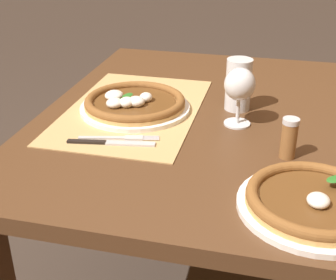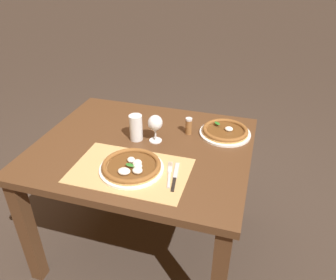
{
  "view_description": "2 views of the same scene",
  "coord_description": "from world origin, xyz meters",
  "px_view_note": "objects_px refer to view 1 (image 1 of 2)",
  "views": [
    {
      "loc": [
        1.19,
        0.15,
        1.26
      ],
      "look_at": [
        0.27,
        -0.08,
        0.78
      ],
      "focal_mm": 50.0,
      "sensor_mm": 36.0,
      "label": 1
    },
    {
      "loc": [
        0.56,
        -1.39,
        1.67
      ],
      "look_at": [
        0.14,
        -0.0,
        0.8
      ],
      "focal_mm": 35.0,
      "sensor_mm": 36.0,
      "label": 2
    }
  ],
  "objects_px": {
    "pizza_far": "(314,201)",
    "pepper_shaker": "(289,138)",
    "pizza_near": "(134,103)",
    "knife": "(111,143)",
    "wine_glass": "(240,87)",
    "fork": "(119,138)",
    "pint_glass": "(238,86)"
  },
  "relations": [
    {
      "from": "pizza_near",
      "to": "wine_glass",
      "type": "bearing_deg",
      "value": 85.68
    },
    {
      "from": "pint_glass",
      "to": "knife",
      "type": "relative_size",
      "value": 0.67
    },
    {
      "from": "pizza_far",
      "to": "knife",
      "type": "relative_size",
      "value": 1.34
    },
    {
      "from": "pizza_near",
      "to": "pizza_far",
      "type": "relative_size",
      "value": 1.07
    },
    {
      "from": "pizza_near",
      "to": "fork",
      "type": "relative_size",
      "value": 1.55
    },
    {
      "from": "pizza_far",
      "to": "pint_glass",
      "type": "height_order",
      "value": "pint_glass"
    },
    {
      "from": "wine_glass",
      "to": "pepper_shaker",
      "type": "distance_m",
      "value": 0.21
    },
    {
      "from": "pizza_near",
      "to": "pepper_shaker",
      "type": "bearing_deg",
      "value": 67.44
    },
    {
      "from": "pizza_near",
      "to": "pint_glass",
      "type": "bearing_deg",
      "value": 107.02
    },
    {
      "from": "pizza_far",
      "to": "wine_glass",
      "type": "bearing_deg",
      "value": -152.79
    },
    {
      "from": "pizza_far",
      "to": "pepper_shaker",
      "type": "bearing_deg",
      "value": -165.73
    },
    {
      "from": "wine_glass",
      "to": "pint_glass",
      "type": "height_order",
      "value": "wine_glass"
    },
    {
      "from": "pizza_far",
      "to": "wine_glass",
      "type": "distance_m",
      "value": 0.41
    },
    {
      "from": "pizza_near",
      "to": "wine_glass",
      "type": "relative_size",
      "value": 1.99
    },
    {
      "from": "knife",
      "to": "pepper_shaker",
      "type": "height_order",
      "value": "pepper_shaker"
    },
    {
      "from": "pint_glass",
      "to": "pizza_far",
      "type": "bearing_deg",
      "value": 22.84
    },
    {
      "from": "pint_glass",
      "to": "fork",
      "type": "bearing_deg",
      "value": -44.14
    },
    {
      "from": "fork",
      "to": "knife",
      "type": "relative_size",
      "value": 0.92
    },
    {
      "from": "pizza_far",
      "to": "fork",
      "type": "bearing_deg",
      "value": -113.05
    },
    {
      "from": "wine_glass",
      "to": "knife",
      "type": "bearing_deg",
      "value": -55.99
    },
    {
      "from": "pizza_near",
      "to": "knife",
      "type": "bearing_deg",
      "value": 2.06
    },
    {
      "from": "wine_glass",
      "to": "fork",
      "type": "height_order",
      "value": "wine_glass"
    },
    {
      "from": "wine_glass",
      "to": "knife",
      "type": "relative_size",
      "value": 0.72
    },
    {
      "from": "pizza_near",
      "to": "knife",
      "type": "height_order",
      "value": "pizza_near"
    },
    {
      "from": "knife",
      "to": "pepper_shaker",
      "type": "relative_size",
      "value": 2.22
    },
    {
      "from": "pint_glass",
      "to": "wine_glass",
      "type": "bearing_deg",
      "value": 6.52
    },
    {
      "from": "knife",
      "to": "pizza_far",
      "type": "bearing_deg",
      "value": 70.64
    },
    {
      "from": "knife",
      "to": "pepper_shaker",
      "type": "bearing_deg",
      "value": 95.2
    },
    {
      "from": "wine_glass",
      "to": "pint_glass",
      "type": "relative_size",
      "value": 1.07
    },
    {
      "from": "wine_glass",
      "to": "fork",
      "type": "xyz_separation_m",
      "value": [
        0.16,
        -0.27,
        -0.1
      ]
    },
    {
      "from": "wine_glass",
      "to": "knife",
      "type": "height_order",
      "value": "wine_glass"
    },
    {
      "from": "pizza_far",
      "to": "pint_glass",
      "type": "xyz_separation_m",
      "value": [
        -0.46,
        -0.19,
        0.05
      ]
    }
  ]
}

